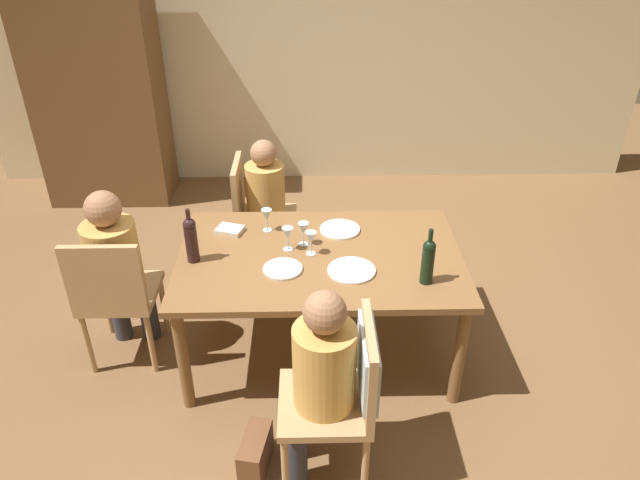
{
  "coord_description": "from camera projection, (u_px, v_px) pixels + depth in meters",
  "views": [
    {
      "loc": [
        -0.06,
        -2.93,
        2.58
      ],
      "look_at": [
        0.0,
        0.0,
        0.82
      ],
      "focal_mm": 32.81,
      "sensor_mm": 36.0,
      "label": 1
    }
  ],
  "objects": [
    {
      "name": "ground_plane",
      "position": [
        320.0,
        347.0,
        3.84
      ],
      "size": [
        10.0,
        10.0,
        0.0
      ],
      "primitive_type": "plane",
      "color": "brown"
    },
    {
      "name": "rear_room_partition",
      "position": [
        314.0,
        42.0,
        5.5
      ],
      "size": [
        6.4,
        0.12,
        2.7
      ],
      "primitive_type": "cube",
      "color": "beige",
      "rests_on": "ground_plane"
    },
    {
      "name": "armoire_cabinet",
      "position": [
        97.0,
        84.0,
        5.21
      ],
      "size": [
        1.18,
        0.62,
        2.18
      ],
      "color": "brown",
      "rests_on": "ground_plane"
    },
    {
      "name": "dining_table",
      "position": [
        320.0,
        265.0,
        3.51
      ],
      "size": [
        1.68,
        1.09,
        0.72
      ],
      "color": "brown",
      "rests_on": "ground_plane"
    },
    {
      "name": "chair_far_left",
      "position": [
        255.0,
        210.0,
        4.35
      ],
      "size": [
        0.44,
        0.44,
        0.92
      ],
      "rotation": [
        0.0,
        0.0,
        -1.57
      ],
      "color": "tan",
      "rests_on": "ground_plane"
    },
    {
      "name": "chair_left_end",
      "position": [
        115.0,
        292.0,
        3.47
      ],
      "size": [
        0.44,
        0.44,
        0.92
      ],
      "color": "tan",
      "rests_on": "ground_plane"
    },
    {
      "name": "chair_near",
      "position": [
        351.0,
        382.0,
        2.75
      ],
      "size": [
        0.46,
        0.44,
        0.92
      ],
      "rotation": [
        0.0,
        0.0,
        1.57
      ],
      "color": "tan",
      "rests_on": "ground_plane"
    },
    {
      "name": "person_woman_host",
      "position": [
        269.0,
        198.0,
        4.3
      ],
      "size": [
        0.33,
        0.28,
        1.09
      ],
      "rotation": [
        0.0,
        0.0,
        -1.57
      ],
      "color": "#33333D",
      "rests_on": "ground_plane"
    },
    {
      "name": "person_man_bearded",
      "position": [
        116.0,
        263.0,
        3.5
      ],
      "size": [
        0.31,
        0.36,
        1.15
      ],
      "color": "#33333D",
      "rests_on": "ground_plane"
    },
    {
      "name": "person_man_guest",
      "position": [
        319.0,
        375.0,
        2.72
      ],
      "size": [
        0.34,
        0.3,
        1.11
      ],
      "rotation": [
        0.0,
        0.0,
        1.57
      ],
      "color": "#33333D",
      "rests_on": "ground_plane"
    },
    {
      "name": "wine_bottle_tall_green",
      "position": [
        191.0,
        238.0,
        3.34
      ],
      "size": [
        0.07,
        0.07,
        0.34
      ],
      "color": "black",
      "rests_on": "dining_table"
    },
    {
      "name": "wine_bottle_dark_red",
      "position": [
        428.0,
        260.0,
        3.15
      ],
      "size": [
        0.07,
        0.07,
        0.33
      ],
      "color": "black",
      "rests_on": "dining_table"
    },
    {
      "name": "wine_glass_near_left",
      "position": [
        311.0,
        238.0,
        3.42
      ],
      "size": [
        0.07,
        0.07,
        0.15
      ],
      "color": "silver",
      "rests_on": "dining_table"
    },
    {
      "name": "wine_glass_centre",
      "position": [
        267.0,
        216.0,
        3.66
      ],
      "size": [
        0.07,
        0.07,
        0.15
      ],
      "color": "silver",
      "rests_on": "dining_table"
    },
    {
      "name": "wine_glass_near_right",
      "position": [
        288.0,
        234.0,
        3.46
      ],
      "size": [
        0.07,
        0.07,
        0.15
      ],
      "color": "silver",
      "rests_on": "dining_table"
    },
    {
      "name": "wine_glass_far",
      "position": [
        303.0,
        229.0,
        3.51
      ],
      "size": [
        0.07,
        0.07,
        0.15
      ],
      "color": "silver",
      "rests_on": "dining_table"
    },
    {
      "name": "dinner_plate_host",
      "position": [
        340.0,
        229.0,
        3.71
      ],
      "size": [
        0.26,
        0.26,
        0.01
      ],
      "primitive_type": "cylinder",
      "color": "white",
      "rests_on": "dining_table"
    },
    {
      "name": "dinner_plate_guest_left",
      "position": [
        283.0,
        269.0,
        3.32
      ],
      "size": [
        0.23,
        0.23,
        0.01
      ],
      "primitive_type": "cylinder",
      "color": "silver",
      "rests_on": "dining_table"
    },
    {
      "name": "dinner_plate_guest_right",
      "position": [
        352.0,
        270.0,
        3.31
      ],
      "size": [
        0.27,
        0.27,
        0.01
      ],
      "primitive_type": "cylinder",
      "color": "white",
      "rests_on": "dining_table"
    },
    {
      "name": "folded_napkin",
      "position": [
        230.0,
        230.0,
        3.69
      ],
      "size": [
        0.19,
        0.16,
        0.03
      ],
      "primitive_type": "cube",
      "rotation": [
        0.0,
        0.0,
        -0.32
      ],
      "color": "beige",
      "rests_on": "dining_table"
    },
    {
      "name": "handbag",
      "position": [
        256.0,
        453.0,
        2.99
      ],
      "size": [
        0.17,
        0.3,
        0.22
      ],
      "primitive_type": "cube",
      "rotation": [
        0.0,
        0.0,
        1.38
      ],
      "color": "brown",
      "rests_on": "ground_plane"
    }
  ]
}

